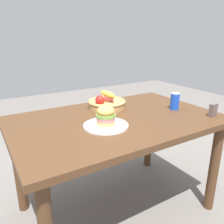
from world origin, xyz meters
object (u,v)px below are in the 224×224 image
at_px(plate, 106,125).
at_px(napkin_holder, 213,110).
at_px(sandwich, 106,115).
at_px(soda_can, 175,101).
at_px(fruit_basket, 107,103).

distance_m(plate, napkin_holder, 0.76).
distance_m(sandwich, napkin_holder, 0.76).
relative_size(soda_can, napkin_holder, 1.40).
bearing_deg(plate, napkin_holder, -16.94).
distance_m(plate, sandwich, 0.07).
bearing_deg(fruit_basket, sandwich, -120.96).
bearing_deg(napkin_holder, plate, 158.21).
xyz_separation_m(plate, sandwich, (-0.00, 0.00, 0.07)).
bearing_deg(fruit_basket, plate, -120.96).
height_order(soda_can, napkin_holder, soda_can).
xyz_separation_m(plate, fruit_basket, (0.20, 0.33, 0.04)).
height_order(fruit_basket, napkin_holder, fruit_basket).
bearing_deg(sandwich, fruit_basket, 59.04).
height_order(plate, sandwich, sandwich).
distance_m(fruit_basket, napkin_holder, 0.76).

